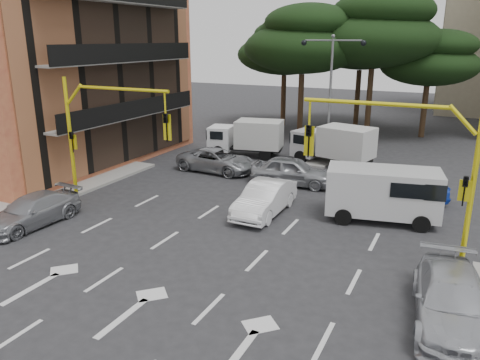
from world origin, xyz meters
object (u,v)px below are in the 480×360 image
Objects in this scene: car_silver_wagon at (32,211)px; car_silver_cross_a at (217,160)px; car_blue_compact at (407,191)px; car_silver_parked at (452,301)px; car_silver_cross_b at (292,171)px; signal_mast_left at (98,126)px; car_white_hatch at (265,198)px; signal_mast_right at (416,158)px; van_white at (382,194)px; box_truck_a at (246,138)px; street_lamp_center at (331,75)px; box_truck_b at (333,145)px.

car_silver_cross_a reaches higher than car_silver_wagon.
car_blue_compact is 0.79× the size of car_silver_parked.
car_silver_cross_b reaches higher than car_silver_cross_a.
signal_mast_left is 15.87m from car_silver_parked.
car_white_hatch is 0.91× the size of car_silver_parked.
signal_mast_left is (-13.61, 0.00, 0.00)m from signal_mast_right.
signal_mast_left reaches higher than car_silver_parked.
signal_mast_right is 1.24× the size of car_silver_cross_a.
car_silver_wagon is at bearing -146.26° from car_white_hatch.
car_white_hatch is 0.94× the size of van_white.
car_silver_cross_a is at bearing 146.63° from signal_mast_right.
van_white is at bearing -107.12° from car_silver_cross_a.
car_blue_compact is at bearing -92.35° from car_silver_cross_a.
car_silver_wagon is (-1.20, -3.13, -3.24)m from signal_mast_left.
box_truck_a is (-5.03, 4.78, 0.46)m from car_silver_cross_b.
car_blue_compact is 2.87m from van_white.
street_lamp_center reaches higher than car_silver_wagon.
signal_mast_right is 1.34× the size of car_silver_cross_b.
signal_mast_left is 8.59m from car_silver_cross_a.
street_lamp_center is 1.52× the size of box_truck_b.
street_lamp_center reaches higher than signal_mast_left.
car_silver_cross_b is at bearing -132.77° from van_white.
car_silver_wagon is 0.91× the size of car_silver_parked.
street_lamp_center is 1.73× the size of car_silver_cross_b.
car_silver_cross_a is 0.97× the size of box_truck_a.
signal_mast_left is 1.27× the size of van_white.
signal_mast_right reaches higher than car_silver_wagon.
box_truck_b is (0.85, 5.03, 0.50)m from car_silver_cross_b.
street_lamp_center is at bearing 115.91° from signal_mast_right.
box_truck_b is (5.81, 4.50, 0.59)m from car_silver_cross_a.
car_silver_wagon is at bearing 157.62° from box_truck_a.
van_white is at bearing 31.02° from car_silver_wagon.
signal_mast_left reaches higher than car_silver_cross_a.
signal_mast_right is 1.00× the size of signal_mast_left.
car_silver_cross_b is (-6.83, 7.23, -3.12)m from signal_mast_right.
box_truck_b reaches higher than car_silver_cross_b.
box_truck_b is at bearing -49.27° from car_silver_cross_a.
car_silver_cross_b is (-0.41, 4.76, 0.03)m from car_white_hatch.
car_blue_compact is 0.79× the size of car_silver_cross_a.
van_white is at bearing 18.35° from signal_mast_left.
car_white_hatch is at bearing -76.64° from car_blue_compact.
box_truck_a reaches higher than van_white.
street_lamp_center is 12.08m from van_white.
street_lamp_center is 12.47m from car_white_hatch.
signal_mast_left is 1.24× the size of car_silver_cross_a.
signal_mast_left is 1.20× the size of box_truck_a.
box_truck_a is at bearing -139.26° from van_white.
box_truck_b reaches higher than car_silver_parked.
box_truck_a is 0.97× the size of box_truck_b.
signal_mast_left reaches higher than car_white_hatch.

